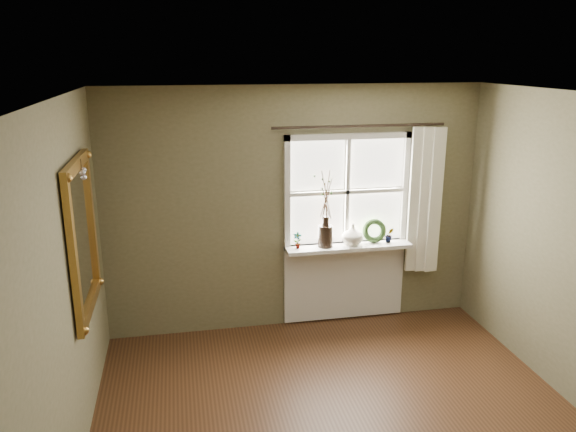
# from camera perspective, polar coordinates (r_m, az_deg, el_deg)

# --- Properties ---
(ceiling) EXTENTS (4.50, 4.50, 0.00)m
(ceiling) POSITION_cam_1_polar(r_m,az_deg,el_deg) (3.55, 8.64, 11.40)
(ceiling) COLOR silver
(ceiling) RESTS_ON ground
(wall_back) EXTENTS (4.00, 0.10, 2.60)m
(wall_back) POSITION_cam_1_polar(r_m,az_deg,el_deg) (5.97, 0.70, 0.71)
(wall_back) COLOR brown
(wall_back) RESTS_ON ground
(wall_left) EXTENTS (0.10, 4.50, 2.60)m
(wall_left) POSITION_cam_1_polar(r_m,az_deg,el_deg) (3.78, -23.53, -10.02)
(wall_left) COLOR brown
(wall_left) RESTS_ON ground
(window_frame) EXTENTS (1.36, 0.06, 1.24)m
(window_frame) POSITION_cam_1_polar(r_m,az_deg,el_deg) (5.99, 6.01, 2.46)
(window_frame) COLOR silver
(window_frame) RESTS_ON wall_back
(window_sill) EXTENTS (1.36, 0.26, 0.04)m
(window_sill) POSITION_cam_1_polar(r_m,az_deg,el_deg) (6.06, 6.15, -3.12)
(window_sill) COLOR silver
(window_sill) RESTS_ON wall_back
(window_apron) EXTENTS (1.36, 0.04, 0.88)m
(window_apron) POSITION_cam_1_polar(r_m,az_deg,el_deg) (6.31, 5.73, -6.57)
(window_apron) COLOR silver
(window_apron) RESTS_ON ground
(dark_jug) EXTENTS (0.19, 0.19, 0.23)m
(dark_jug) POSITION_cam_1_polar(r_m,az_deg,el_deg) (5.94, 3.82, -2.05)
(dark_jug) COLOR black
(dark_jug) RESTS_ON window_sill
(cream_vase) EXTENTS (0.29, 0.29, 0.23)m
(cream_vase) POSITION_cam_1_polar(r_m,az_deg,el_deg) (6.03, 6.58, -1.86)
(cream_vase) COLOR silver
(cream_vase) RESTS_ON window_sill
(wreath) EXTENTS (0.27, 0.14, 0.27)m
(wreath) POSITION_cam_1_polar(r_m,az_deg,el_deg) (6.15, 8.75, -1.74)
(wreath) COLOR #26401C
(wreath) RESTS_ON window_sill
(potted_plant_left) EXTENTS (0.11, 0.09, 0.18)m
(potted_plant_left) POSITION_cam_1_polar(r_m,az_deg,el_deg) (5.88, 0.96, -2.49)
(potted_plant_left) COLOR #26401C
(potted_plant_left) RESTS_ON window_sill
(potted_plant_right) EXTENTS (0.10, 0.09, 0.17)m
(potted_plant_right) POSITION_cam_1_polar(r_m,az_deg,el_deg) (6.17, 10.26, -1.91)
(potted_plant_right) COLOR #26401C
(potted_plant_right) RESTS_ON window_sill
(curtain) EXTENTS (0.36, 0.12, 1.59)m
(curtain) POSITION_cam_1_polar(r_m,az_deg,el_deg) (6.23, 13.65, 1.52)
(curtain) COLOR silver
(curtain) RESTS_ON wall_back
(curtain_rod) EXTENTS (1.84, 0.03, 0.03)m
(curtain_rod) POSITION_cam_1_polar(r_m,az_deg,el_deg) (5.85, 7.33, 9.05)
(curtain_rod) COLOR black
(curtain_rod) RESTS_ON wall_back
(gilt_mirror) EXTENTS (0.10, 1.04, 1.24)m
(gilt_mirror) POSITION_cam_1_polar(r_m,az_deg,el_deg) (4.70, -20.14, -1.97)
(gilt_mirror) COLOR white
(gilt_mirror) RESTS_ON wall_left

